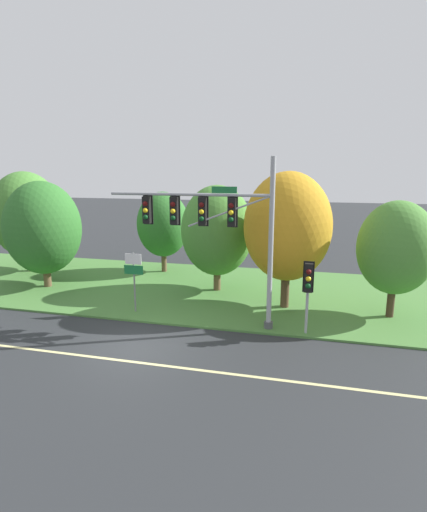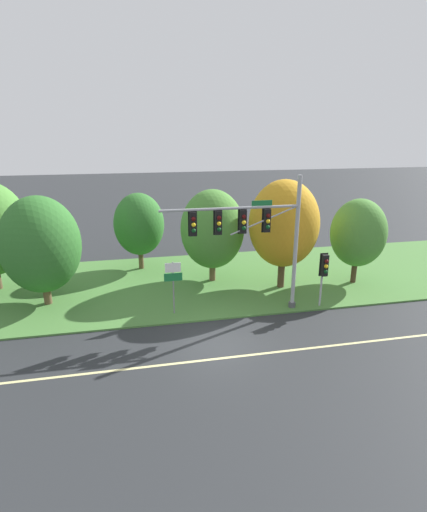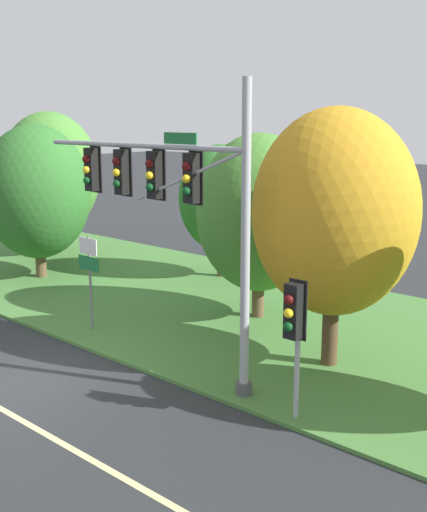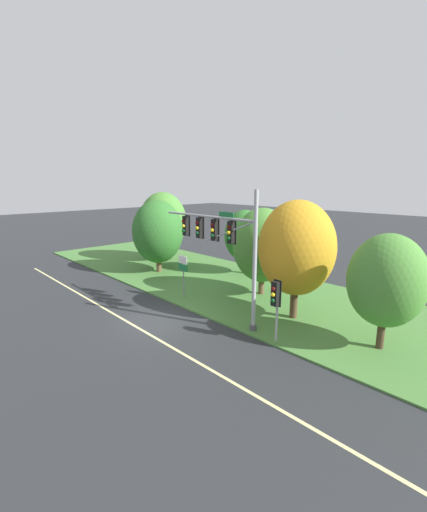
{
  "view_description": "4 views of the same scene",
  "coord_description": "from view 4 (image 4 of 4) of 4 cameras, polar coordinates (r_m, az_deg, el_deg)",
  "views": [
    {
      "loc": [
        6.67,
        -13.76,
        6.98
      ],
      "look_at": [
        2.45,
        3.06,
        3.26
      ],
      "focal_mm": 28.0,
      "sensor_mm": 36.0,
      "label": 1
    },
    {
      "loc": [
        -3.66,
        -16.46,
        9.83
      ],
      "look_at": [
        0.6,
        4.07,
        3.14
      ],
      "focal_mm": 28.0,
      "sensor_mm": 36.0,
      "label": 2
    },
    {
      "loc": [
        14.13,
        -8.21,
        6.71
      ],
      "look_at": [
        3.32,
        3.82,
        3.17
      ],
      "focal_mm": 45.0,
      "sensor_mm": 36.0,
      "label": 3
    },
    {
      "loc": [
        16.03,
        -10.26,
        7.93
      ],
      "look_at": [
        1.34,
        3.58,
        3.53
      ],
      "focal_mm": 24.0,
      "sensor_mm": 36.0,
      "label": 4
    }
  ],
  "objects": [
    {
      "name": "tree_left_of_mast",
      "position": [
        30.2,
        -9.28,
        4.0
      ],
      "size": [
        4.39,
        4.39,
        6.31
      ],
      "color": "brown",
      "rests_on": "grass_verge"
    },
    {
      "name": "lane_stripe",
      "position": [
        20.04,
        -12.92,
        -11.33
      ],
      "size": [
        36.0,
        0.16,
        0.01
      ],
      "primitive_type": "cube",
      "color": "beige",
      "rests_on": "ground"
    },
    {
      "name": "tree_nearest_road",
      "position": [
        34.76,
        -8.4,
        5.68
      ],
      "size": [
        4.69,
        4.69,
        6.85
      ],
      "color": "brown",
      "rests_on": "grass_verge"
    },
    {
      "name": "ground_plane",
      "position": [
        20.62,
        -10.01,
        -10.53
      ],
      "size": [
        160.0,
        160.0,
        0.0
      ],
      "primitive_type": "plane",
      "color": "#282B2D"
    },
    {
      "name": "tree_tall_centre",
      "position": [
        19.87,
        13.69,
        1.26
      ],
      "size": [
        4.34,
        4.34,
        6.87
      ],
      "color": "#4C3823",
      "rests_on": "grass_verge"
    },
    {
      "name": "traffic_signal_mast",
      "position": [
        19.24,
        1.33,
        2.75
      ],
      "size": [
        7.55,
        0.49,
        7.46
      ],
      "color": "#9EA0A5",
      "rests_on": "grass_verge"
    },
    {
      "name": "tree_right_far",
      "position": [
        17.71,
        26.9,
        -3.7
      ],
      "size": [
        3.52,
        3.52,
        5.57
      ],
      "color": "#423021",
      "rests_on": "grass_verge"
    },
    {
      "name": "pedestrian_signal_near_kerb",
      "position": [
        16.99,
        10.3,
        -6.84
      ],
      "size": [
        0.46,
        0.55,
        3.19
      ],
      "color": "#9EA0A5",
      "rests_on": "grass_verge"
    },
    {
      "name": "tree_mid_verge",
      "position": [
        23.97,
        8.17,
        1.78
      ],
      "size": [
        4.14,
        4.14,
        6.11
      ],
      "color": "brown",
      "rests_on": "grass_verge"
    },
    {
      "name": "grass_verge",
      "position": [
        25.72,
        5.56,
        -5.61
      ],
      "size": [
        48.0,
        11.5,
        0.1
      ],
      "primitive_type": "cube",
      "color": "#477A38",
      "rests_on": "ground"
    },
    {
      "name": "tree_behind_signpost",
      "position": [
        29.48,
        5.27,
        3.37
      ],
      "size": [
        3.54,
        3.54,
        5.51
      ],
      "color": "brown",
      "rests_on": "grass_verge"
    },
    {
      "name": "route_sign_post",
      "position": [
        23.27,
        -5.07,
        -2.21
      ],
      "size": [
        0.99,
        0.08,
        2.99
      ],
      "color": "slate",
      "rests_on": "grass_verge"
    }
  ]
}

